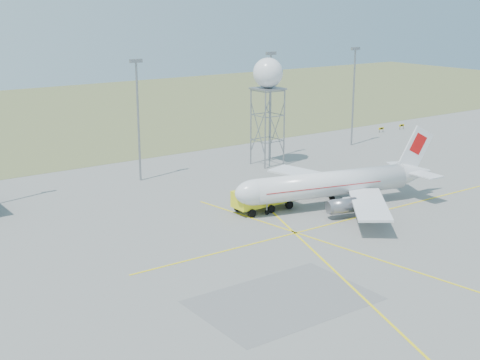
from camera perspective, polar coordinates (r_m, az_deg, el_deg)
grass_strip at (r=186.08m, az=-16.24°, el=5.27°), size 400.00×120.00×0.03m
mast_b at (r=112.87m, az=-8.71°, el=5.90°), size 2.20×0.50×20.50m
mast_c at (r=127.79m, az=2.62°, el=7.11°), size 2.20×0.50×20.50m
mast_d at (r=142.31m, az=9.68°, el=7.73°), size 2.20×0.50×20.50m
taxi_sign_near at (r=159.27m, az=11.97°, el=4.30°), size 1.60×0.17×1.20m
taxi_sign_far at (r=164.43m, az=13.63°, el=4.54°), size 1.60×0.17×1.20m
airliner_main at (r=99.78m, az=8.00°, el=-0.34°), size 32.79×31.27×11.25m
radar_tower at (r=123.07m, az=2.37°, el=6.36°), size 5.48×5.48×19.82m
fire_truck at (r=97.69m, az=2.17°, el=-1.50°), size 9.73×3.95×3.88m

